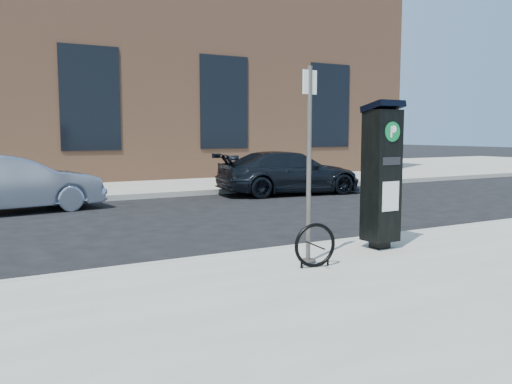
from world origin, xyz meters
TOP-DOWN VIEW (x-y plane):
  - ground at (0.00, 0.00)m, footprint 120.00×120.00m
  - sidewalk_far at (0.00, 14.00)m, footprint 60.00×12.00m
  - curb_near at (0.00, -0.02)m, footprint 60.00×0.12m
  - curb_far at (0.00, 8.02)m, footprint 60.00×0.12m
  - building at (-0.00, 17.00)m, footprint 28.00×10.05m
  - parking_kiosk at (1.30, -0.77)m, footprint 0.50×0.45m
  - sign_pole at (-0.14, -0.97)m, footprint 0.22×0.20m
  - bike_rack at (-0.22, -1.24)m, footprint 0.57×0.12m
  - car_silver at (-3.01, 6.90)m, footprint 4.24×1.96m
  - car_dark at (4.73, 6.98)m, footprint 4.65×2.33m

SIDE VIEW (x-z plane):
  - ground at x=0.00m, z-range 0.00..0.00m
  - sidewalk_far at x=0.00m, z-range 0.00..0.15m
  - curb_near at x=0.00m, z-range -0.01..0.15m
  - curb_far at x=0.00m, z-range -0.01..0.15m
  - bike_rack at x=-0.22m, z-range 0.14..0.71m
  - car_dark at x=4.73m, z-range 0.00..1.30m
  - car_silver at x=-3.01m, z-range 0.00..1.35m
  - parking_kiosk at x=1.30m, z-range 0.18..2.34m
  - sign_pole at x=-0.14m, z-range 0.14..2.68m
  - building at x=0.00m, z-range 0.02..8.27m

